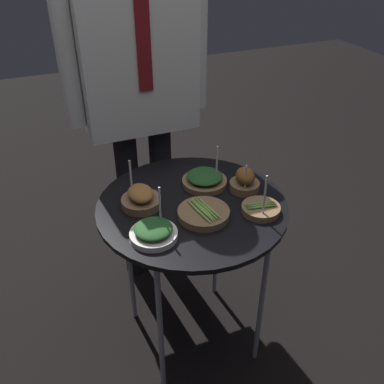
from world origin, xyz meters
TOP-DOWN VIEW (x-y plane):
  - ground_plane at (0.00, 0.00)m, footprint 8.00×8.00m
  - serving_cart at (0.00, 0.00)m, footprint 0.68×0.68m
  - bowl_spinach_front_right at (0.09, 0.10)m, footprint 0.17×0.17m
  - bowl_asparagus_mid_right at (0.01, -0.09)m, footprint 0.18×0.18m
  - bowl_asparagus_center at (0.20, -0.14)m, footprint 0.13×0.13m
  - bowl_roast_front_left at (-0.17, 0.06)m, footprint 0.14×0.14m
  - bowl_spinach_near_rim at (-0.18, -0.13)m, footprint 0.15×0.15m
  - bowl_roast_mid_left at (0.21, 0.01)m, footprint 0.11×0.11m
  - waiter_figure at (-0.03, 0.50)m, footprint 0.61×0.23m

SIDE VIEW (x-z plane):
  - ground_plane at x=0.00m, z-range 0.00..0.00m
  - serving_cart at x=0.00m, z-range 0.31..1.03m
  - bowl_asparagus_mid_right at x=0.01m, z-range 0.71..0.75m
  - bowl_asparagus_center at x=0.20m, z-range 0.65..0.82m
  - bowl_spinach_near_rim at x=-0.18m, z-range 0.66..0.82m
  - bowl_spinach_front_right at x=0.09m, z-range 0.65..0.83m
  - bowl_roast_front_left at x=-0.17m, z-range 0.66..0.83m
  - bowl_roast_mid_left at x=0.21m, z-range 0.69..0.82m
  - waiter_figure at x=-0.03m, z-range 0.22..1.86m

